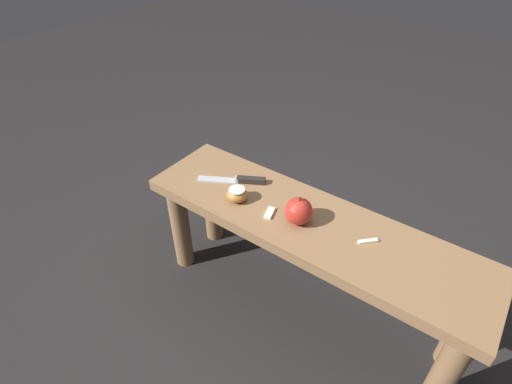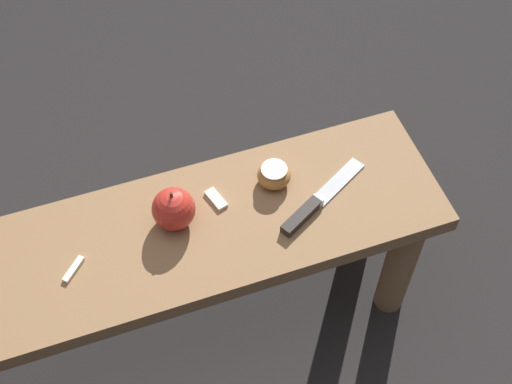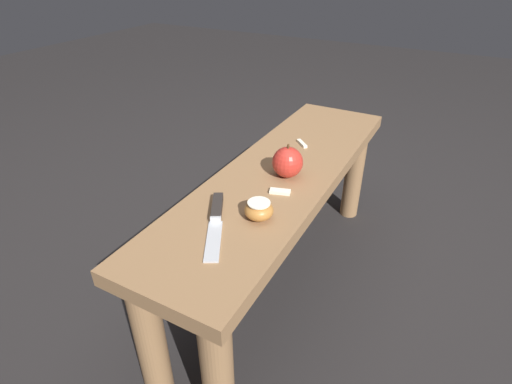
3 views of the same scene
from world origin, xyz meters
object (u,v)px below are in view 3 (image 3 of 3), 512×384
at_px(knife, 216,216).
at_px(apple_whole, 288,162).
at_px(wooden_bench, 281,198).
at_px(apple_cut, 259,210).

distance_m(knife, apple_whole, 0.28).
xyz_separation_m(wooden_bench, apple_cut, (-0.24, -0.06, 0.12)).
relative_size(knife, apple_cut, 3.24).
bearing_deg(knife, apple_whole, 137.89).
distance_m(apple_whole, apple_cut, 0.22).
height_order(knife, apple_whole, apple_whole).
bearing_deg(knife, wooden_bench, 144.45).
xyz_separation_m(knife, apple_cut, (0.05, -0.09, 0.02)).
xyz_separation_m(apple_whole, apple_cut, (-0.22, -0.03, -0.02)).
bearing_deg(apple_cut, wooden_bench, 12.79).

